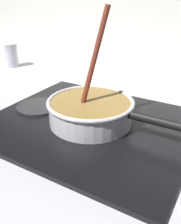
{
  "coord_description": "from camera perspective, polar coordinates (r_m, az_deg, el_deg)",
  "views": [
    {
      "loc": [
        0.35,
        -0.35,
        0.35
      ],
      "look_at": [
        0.03,
        0.19,
        0.04
      ],
      "focal_mm": 40.74,
      "sensor_mm": 36.0,
      "label": 1
    }
  ],
  "objects": [
    {
      "name": "ground",
      "position": [
        0.62,
        -11.54,
        -11.55
      ],
      "size": [
        2.4,
        1.6,
        0.04
      ],
      "primitive_type": "cube",
      "color": "#B7B7BC"
    },
    {
      "name": "hob_plate",
      "position": [
        0.72,
        0.0,
        -2.65
      ],
      "size": [
        0.56,
        0.48,
        0.01
      ],
      "primitive_type": "cube",
      "color": "black",
      "rests_on": "ground"
    },
    {
      "name": "spare_burner",
      "position": [
        0.82,
        -11.64,
        1.27
      ],
      "size": [
        0.14,
        0.14,
        0.01
      ],
      "primitive_type": "cylinder",
      "color": "#262628",
      "rests_on": "hob_plate"
    },
    {
      "name": "condiment_jar",
      "position": [
        1.33,
        -17.35,
        12.09
      ],
      "size": [
        0.07,
        0.07,
        0.11
      ],
      "color": "silver",
      "rests_on": "ground"
    },
    {
      "name": "cooking_pan",
      "position": [
        0.7,
        0.16,
        0.4
      ],
      "size": [
        0.4,
        0.24,
        0.31
      ],
      "color": "silver",
      "rests_on": "hob_plate"
    },
    {
      "name": "backsplash_wall",
      "position": [
        1.2,
        14.7,
        21.58
      ],
      "size": [
        2.4,
        0.02,
        0.55
      ],
      "primitive_type": "cube",
      "color": "silver",
      "rests_on": "ground"
    },
    {
      "name": "burner_ring",
      "position": [
        0.72,
        0.0,
        -1.96
      ],
      "size": [
        0.17,
        0.17,
        0.01
      ],
      "primitive_type": "torus",
      "color": "#592D0C",
      "rests_on": "hob_plate"
    }
  ]
}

